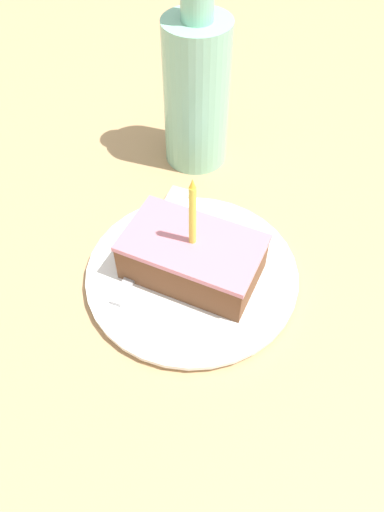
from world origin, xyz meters
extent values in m
cube|color=tan|center=(0.00, 0.00, -0.02)|extent=(2.40, 2.40, 0.04)
cylinder|color=white|center=(0.01, -0.01, 0.01)|extent=(0.22, 0.22, 0.01)
cylinder|color=white|center=(0.01, -0.01, 0.01)|extent=(0.23, 0.23, 0.01)
cube|color=brown|center=(0.01, -0.01, 0.03)|extent=(0.08, 0.14, 0.04)
cube|color=#D17A8C|center=(0.01, -0.01, 0.06)|extent=(0.08, 0.14, 0.01)
cylinder|color=#EAD84C|center=(0.01, -0.01, 0.10)|extent=(0.01, 0.01, 0.07)
cone|color=yellow|center=(0.01, -0.01, 0.14)|extent=(0.01, 0.01, 0.01)
cube|color=#B2B2B7|center=(0.01, -0.07, 0.02)|extent=(0.14, 0.02, 0.00)
cube|color=#B2B2B7|center=(-0.08, -0.07, 0.02)|extent=(0.05, 0.03, 0.00)
cylinder|color=#8CD1B2|center=(-0.18, -0.09, 0.09)|extent=(0.08, 0.08, 0.18)
camera|label=1|loc=(0.31, 0.13, 0.43)|focal=35.00mm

